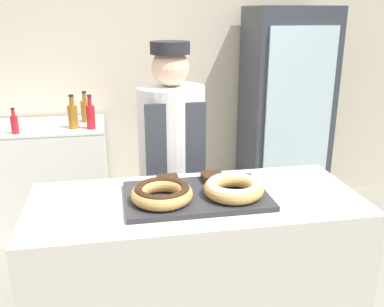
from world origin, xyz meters
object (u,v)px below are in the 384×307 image
at_px(brownie_back_left, 168,180).
at_px(bottle_red_b, 91,116).
at_px(chest_freezer, 45,178).
at_px(bottle_red, 15,124).
at_px(brownie_back_right, 212,177).
at_px(serving_tray, 196,196).
at_px(bottle_amber_b, 73,115).
at_px(donut_light_glaze, 234,187).
at_px(baker_person, 172,173).
at_px(bottle_amber, 85,110).
at_px(beverage_fridge, 285,114).
at_px(donut_chocolate_glaze, 162,193).

xyz_separation_m(brownie_back_left, bottle_red_b, (-0.41, 1.44, -0.01)).
bearing_deg(chest_freezer, bottle_red, -121.44).
bearing_deg(brownie_back_right, brownie_back_left, 180.00).
bearing_deg(serving_tray, bottle_red_b, 108.20).
bearing_deg(brownie_back_right, chest_freezer, 122.97).
relative_size(brownie_back_left, bottle_amber_b, 0.37).
bearing_deg(donut_light_glaze, baker_person, 103.74).
xyz_separation_m(bottle_amber, bottle_amber_b, (-0.09, -0.19, 0.00)).
height_order(brownie_back_left, bottle_amber, bottle_amber).
distance_m(brownie_back_left, beverage_fridge, 2.05).
height_order(serving_tray, brownie_back_left, brownie_back_left).
bearing_deg(chest_freezer, brownie_back_right, -57.03).
relative_size(bottle_amber_b, bottle_red_b, 0.99).
bearing_deg(donut_light_glaze, bottle_red, 127.68).
xyz_separation_m(serving_tray, bottle_red_b, (-0.52, 1.59, 0.02)).
xyz_separation_m(beverage_fridge, bottle_red, (-2.22, -0.21, 0.07)).
distance_m(brownie_back_left, brownie_back_right, 0.22).
height_order(donut_chocolate_glaze, beverage_fridge, beverage_fridge).
bearing_deg(bottle_amber_b, beverage_fridge, 4.03).
xyz_separation_m(chest_freezer, bottle_amber, (0.37, 0.06, 0.55)).
xyz_separation_m(brownie_back_right, bottle_amber, (-0.68, 1.68, -0.01)).
height_order(donut_light_glaze, beverage_fridge, beverage_fridge).
bearing_deg(brownie_back_right, bottle_amber, 112.10).
xyz_separation_m(brownie_back_left, baker_person, (0.09, 0.53, -0.17)).
height_order(donut_light_glaze, brownie_back_right, donut_light_glaze).
xyz_separation_m(donut_light_glaze, baker_person, (-0.18, 0.72, -0.19)).
distance_m(serving_tray, donut_light_glaze, 0.17).
xyz_separation_m(baker_person, bottle_red, (-1.06, 0.88, 0.14)).
xyz_separation_m(donut_chocolate_glaze, brownie_back_right, (0.27, 0.19, -0.02)).
bearing_deg(beverage_fridge, chest_freezer, 179.82).
distance_m(donut_chocolate_glaze, bottle_red_b, 1.68).
xyz_separation_m(brownie_back_left, bottle_amber, (-0.47, 1.68, -0.01)).
distance_m(chest_freezer, bottle_amber_b, 0.64).
relative_size(brownie_back_left, baker_person, 0.06).
bearing_deg(bottle_red, donut_chocolate_glaze, -60.17).
bearing_deg(serving_tray, chest_freezer, 118.14).
relative_size(serving_tray, bottle_amber, 2.51).
bearing_deg(bottle_red_b, brownie_back_left, -74.04).
relative_size(donut_light_glaze, beverage_fridge, 0.15).
bearing_deg(chest_freezer, bottle_amber_b, -25.20).
bearing_deg(brownie_back_right, beverage_fridge, 57.34).
bearing_deg(bottle_amber_b, bottle_amber, 66.19).
bearing_deg(beverage_fridge, donut_light_glaze, -118.57).
distance_m(brownie_back_right, baker_person, 0.57).
xyz_separation_m(serving_tray, donut_chocolate_glaze, (-0.16, -0.05, 0.05)).
relative_size(donut_chocolate_glaze, bottle_amber_b, 1.01).
relative_size(donut_chocolate_glaze, beverage_fridge, 0.15).
bearing_deg(brownie_back_left, donut_light_glaze, -35.86).
distance_m(donut_chocolate_glaze, brownie_back_right, 0.33).
bearing_deg(bottle_red_b, brownie_back_right, -66.42).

